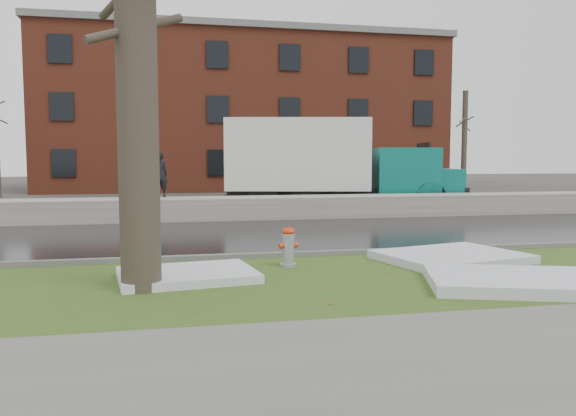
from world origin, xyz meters
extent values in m
plane|color=#47423D|center=(0.00, 0.00, 0.00)|extent=(120.00, 120.00, 0.00)
cube|color=#2F4918|center=(0.00, -1.25, 0.02)|extent=(60.00, 4.50, 0.04)
cube|color=slate|center=(0.00, -5.00, 0.03)|extent=(60.00, 3.00, 0.05)
cube|color=black|center=(0.00, 4.50, 0.01)|extent=(60.00, 7.00, 0.03)
cube|color=slate|center=(0.00, 13.00, 0.01)|extent=(60.00, 9.00, 0.03)
cube|color=slate|center=(0.00, 1.00, 0.07)|extent=(60.00, 0.15, 0.14)
cube|color=#A7A098|center=(0.00, 8.70, 0.38)|extent=(60.00, 1.60, 0.75)
cube|color=brown|center=(2.00, 30.00, 5.00)|extent=(26.00, 12.00, 10.00)
cylinder|color=brown|center=(-6.00, 26.00, 3.25)|extent=(0.36, 0.36, 6.50)
cylinder|color=brown|center=(-6.00, 26.00, 4.20)|extent=(0.84, 1.62, 0.73)
cylinder|color=brown|center=(-6.00, 26.00, 5.10)|extent=(1.08, 1.26, 0.66)
cylinder|color=brown|center=(-6.00, 26.00, 3.60)|extent=(1.40, 0.61, 0.63)
cylinder|color=brown|center=(16.00, 24.00, 3.25)|extent=(0.36, 0.36, 6.50)
cylinder|color=brown|center=(16.00, 24.00, 4.20)|extent=(0.84, 1.62, 0.73)
cylinder|color=brown|center=(16.00, 24.00, 5.10)|extent=(1.08, 1.26, 0.66)
cylinder|color=brown|center=(16.00, 24.00, 3.60)|extent=(1.40, 0.61, 0.63)
cylinder|color=#9A9DA1|center=(-0.90, -0.01, 0.37)|extent=(0.25, 0.25, 0.66)
ellipsoid|color=red|center=(-0.90, -0.01, 0.70)|extent=(0.29, 0.29, 0.15)
cylinder|color=red|center=(-0.90, -0.01, 0.78)|extent=(0.05, 0.05, 0.05)
cylinder|color=red|center=(-1.03, -0.03, 0.43)|extent=(0.11, 0.12, 0.10)
cylinder|color=red|center=(-0.77, 0.01, 0.43)|extent=(0.11, 0.12, 0.10)
cylinder|color=#9A9DA1|center=(-0.93, 0.12, 0.43)|extent=(0.15, 0.12, 0.13)
cylinder|color=brown|center=(-3.48, -1.36, 3.84)|extent=(0.71, 0.71, 7.60)
cylinder|color=brown|center=(-3.48, -1.36, 3.95)|extent=(1.42, 0.93, 0.68)
cube|color=black|center=(3.38, 11.96, 0.68)|extent=(8.44, 2.84, 0.23)
cube|color=silver|center=(2.05, 12.26, 2.21)|extent=(6.11, 3.79, 2.84)
cube|color=#0B685E|center=(6.31, 11.31, 1.58)|extent=(2.91, 2.99, 1.79)
cube|color=#0B685E|center=(7.80, 10.99, 1.16)|extent=(1.73, 2.53, 0.95)
cube|color=black|center=(7.03, 11.16, 2.21)|extent=(0.54, 2.07, 0.95)
cube|color=black|center=(-1.34, 13.00, 0.34)|extent=(2.03, 1.62, 0.71)
cylinder|color=black|center=(6.84, 10.07, 0.58)|extent=(1.20, 0.56, 1.16)
cylinder|color=black|center=(7.32, 12.22, 0.58)|extent=(1.20, 0.56, 1.16)
cylinder|color=black|center=(2.12, 11.11, 0.58)|extent=(1.20, 0.56, 1.16)
cylinder|color=black|center=(2.59, 13.27, 0.58)|extent=(1.20, 0.56, 1.16)
cylinder|color=black|center=(0.47, 11.47, 0.58)|extent=(1.20, 0.56, 1.16)
cylinder|color=black|center=(0.95, 13.63, 0.58)|extent=(1.20, 0.56, 1.16)
imported|color=black|center=(-3.39, 9.30, 1.51)|extent=(0.62, 0.46, 1.53)
cube|color=silver|center=(2.35, -0.10, 0.12)|extent=(3.01, 2.58, 0.16)
cube|color=silver|center=(-2.78, -0.74, 0.11)|extent=(2.40, 1.89, 0.14)
cube|color=silver|center=(2.30, -2.40, 0.13)|extent=(3.23, 2.60, 0.18)
camera|label=1|loc=(-3.01, -10.09, 2.03)|focal=35.00mm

